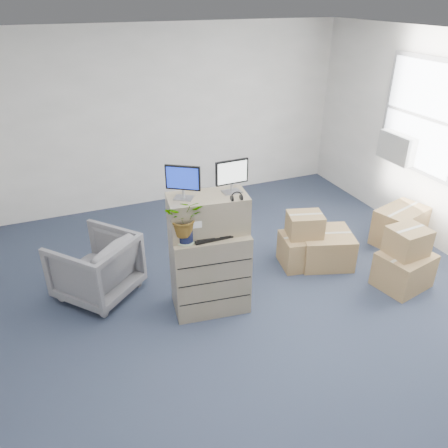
{
  "coord_description": "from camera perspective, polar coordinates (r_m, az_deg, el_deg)",
  "views": [
    {
      "loc": [
        -1.76,
        -3.24,
        3.21
      ],
      "look_at": [
        -0.26,
        0.4,
        1.08
      ],
      "focal_mm": 35.0,
      "sensor_mm": 36.0,
      "label": 1
    }
  ],
  "objects": [
    {
      "name": "external_drive",
      "position": [
        4.74,
        1.73,
        0.28
      ],
      "size": [
        0.2,
        0.16,
        0.06
      ],
      "primitive_type": "cube",
      "rotation": [
        0.0,
        0.0,
        -0.07
      ],
      "color": "black",
      "rests_on": "filing_cabinet_lower"
    },
    {
      "name": "monitor_right",
      "position": [
        4.43,
        1.04,
        6.47
      ],
      "size": [
        0.35,
        0.14,
        0.35
      ],
      "rotation": [
        0.0,
        0.0,
        0.04
      ],
      "color": "#99999E",
      "rests_on": "filing_cabinet_upper"
    },
    {
      "name": "ground",
      "position": [
        4.89,
        4.72,
        -12.79
      ],
      "size": [
        7.0,
        7.0,
        0.0
      ],
      "primitive_type": "plane",
      "color": "#222E3D",
      "rests_on": "ground"
    },
    {
      "name": "keyboard",
      "position": [
        4.49,
        -1.57,
        -1.69
      ],
      "size": [
        0.41,
        0.17,
        0.02
      ],
      "primitive_type": "cube",
      "rotation": [
        0.0,
        0.0,
        0.0
      ],
      "color": "black",
      "rests_on": "filing_cabinet_lower"
    },
    {
      "name": "headphones",
      "position": [
        4.33,
        1.66,
        3.57
      ],
      "size": [
        0.12,
        0.03,
        0.12
      ],
      "primitive_type": "torus",
      "rotation": [
        1.57,
        0.0,
        -0.13
      ],
      "color": "black",
      "rests_on": "filing_cabinet_upper"
    },
    {
      "name": "tissue_box",
      "position": [
        4.71,
        1.54,
        1.13
      ],
      "size": [
        0.24,
        0.13,
        0.09
      ],
      "primitive_type": "cube",
      "rotation": [
        0.0,
        0.0,
        0.05
      ],
      "color": "#3B81C9",
      "rests_on": "external_drive"
    },
    {
      "name": "cardboard_boxes",
      "position": [
        5.96,
        17.37,
        -2.5
      ],
      "size": [
        2.3,
        1.49,
        0.77
      ],
      "color": "#977149",
      "rests_on": "ground"
    },
    {
      "name": "ac_unit",
      "position": [
        6.86,
        21.82,
        9.28
      ],
      "size": [
        0.24,
        0.6,
        0.4
      ],
      "primitive_type": "cube",
      "color": "silver",
      "rests_on": "wall_right"
    },
    {
      "name": "wall_back",
      "position": [
        7.21,
        -7.72,
        13.57
      ],
      "size": [
        6.0,
        0.02,
        2.8
      ],
      "primitive_type": "cube",
      "color": "silver",
      "rests_on": "ground"
    },
    {
      "name": "monitor_left",
      "position": [
        4.31,
        -5.4,
        5.69
      ],
      "size": [
        0.31,
        0.21,
        0.35
      ],
      "rotation": [
        0.0,
        0.0,
        -0.58
      ],
      "color": "#99999E",
      "rests_on": "filing_cabinet_upper"
    },
    {
      "name": "office_chair",
      "position": [
        5.26,
        -16.45,
        -5.03
      ],
      "size": [
        1.1,
        1.1,
        0.83
      ],
      "primitive_type": "imported",
      "rotation": [
        0.0,
        0.0,
        3.86
      ],
      "color": "#5A595E",
      "rests_on": "ground"
    },
    {
      "name": "potted_plant",
      "position": [
        4.33,
        -5.16,
        0.33
      ],
      "size": [
        0.48,
        0.5,
        0.4
      ],
      "rotation": [
        0.0,
        0.0,
        -0.13
      ],
      "color": "#9DB491",
      "rests_on": "filing_cabinet_lower"
    },
    {
      "name": "filing_cabinet_lower",
      "position": [
        4.83,
        -1.86,
        -6.11
      ],
      "size": [
        0.87,
        0.6,
        0.95
      ],
      "primitive_type": "cube",
      "rotation": [
        0.0,
        0.0,
        -0.13
      ],
      "color": "gray",
      "rests_on": "ground"
    },
    {
      "name": "mouse",
      "position": [
        4.57,
        2.92,
        -1.09
      ],
      "size": [
        0.09,
        0.07,
        0.03
      ],
      "primitive_type": "ellipsoid",
      "rotation": [
        0.0,
        0.0,
        -0.25
      ],
      "color": "silver",
      "rests_on": "filing_cabinet_lower"
    },
    {
      "name": "filing_cabinet_upper",
      "position": [
        4.52,
        -2.12,
        1.34
      ],
      "size": [
        0.86,
        0.51,
        0.41
      ],
      "primitive_type": "cube",
      "rotation": [
        0.0,
        0.0,
        -0.13
      ],
      "color": "gray",
      "rests_on": "filing_cabinet_lower"
    },
    {
      "name": "water_bottle",
      "position": [
        4.57,
        -1.07,
        0.48
      ],
      "size": [
        0.07,
        0.07,
        0.24
      ],
      "primitive_type": "cylinder",
      "color": "gray",
      "rests_on": "filing_cabinet_lower"
    },
    {
      "name": "phone_dock",
      "position": [
        4.6,
        -2.19,
        -0.42
      ],
      "size": [
        0.06,
        0.06,
        0.13
      ],
      "rotation": [
        0.0,
        0.0,
        -0.13
      ],
      "color": "silver",
      "rests_on": "filing_cabinet_lower"
    }
  ]
}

